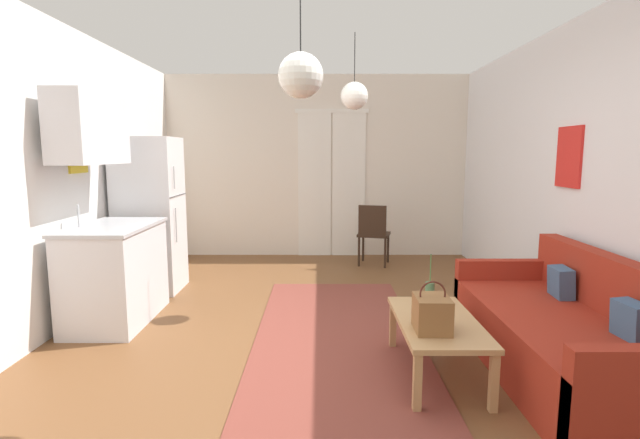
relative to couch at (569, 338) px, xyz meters
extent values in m
cube|color=brown|center=(-1.79, 0.20, -0.33)|extent=(5.05, 8.14, 0.10)
cube|color=silver|center=(-1.79, 4.02, 1.07)|extent=(4.65, 0.10, 2.69)
cube|color=white|center=(-1.83, 3.96, 0.79)|extent=(0.49, 0.02, 2.13)
cube|color=white|center=(-1.31, 3.96, 0.79)|extent=(0.49, 0.02, 2.13)
cube|color=white|center=(-1.57, 3.95, 1.89)|extent=(1.09, 0.03, 0.06)
cube|color=silver|center=(0.48, 0.20, 1.07)|extent=(0.10, 7.74, 2.69)
cube|color=red|center=(0.42, 0.99, 1.24)|extent=(0.02, 0.39, 0.53)
cube|color=yellow|center=(-4.01, 1.30, 1.29)|extent=(0.02, 0.32, 0.40)
cube|color=brown|center=(-1.60, 0.74, -0.27)|extent=(1.38, 3.12, 0.01)
cube|color=maroon|center=(-0.08, 0.00, -0.06)|extent=(0.89, 2.01, 0.44)
cube|color=maroon|center=(0.29, 0.00, 0.14)|extent=(0.15, 2.01, 0.84)
cube|color=maroon|center=(-0.08, 0.95, 0.03)|extent=(0.89, 0.11, 0.61)
cube|color=#3D5B7F|center=(0.13, -0.41, 0.28)|extent=(0.15, 0.24, 0.23)
cube|color=#3D5B7F|center=(0.13, 0.42, 0.28)|extent=(0.15, 0.24, 0.24)
cube|color=tan|center=(-0.93, 0.01, 0.11)|extent=(0.54, 1.04, 0.04)
cube|color=tan|center=(-1.16, -0.47, -0.09)|extent=(0.05, 0.05, 0.37)
cube|color=tan|center=(-0.70, -0.47, -0.09)|extent=(0.05, 0.05, 0.37)
cube|color=tan|center=(-1.16, 0.49, -0.09)|extent=(0.05, 0.05, 0.37)
cube|color=tan|center=(-0.70, 0.49, -0.09)|extent=(0.05, 0.05, 0.37)
cylinder|color=#47704C|center=(-0.91, 0.35, 0.22)|extent=(0.07, 0.07, 0.17)
cylinder|color=#477F42|center=(-0.91, 0.35, 0.41)|extent=(0.01, 0.01, 0.22)
cube|color=brown|center=(-1.02, -0.20, 0.24)|extent=(0.23, 0.27, 0.23)
torus|color=#512319|center=(-1.02, -0.20, 0.38)|extent=(0.17, 0.01, 0.17)
cube|color=white|center=(-3.66, 2.11, 0.59)|extent=(0.65, 0.61, 1.73)
cube|color=#4C4C51|center=(-3.33, 2.11, 0.81)|extent=(0.01, 0.59, 0.01)
cylinder|color=#B7BABF|center=(-3.31, 1.95, 1.01)|extent=(0.02, 0.02, 0.24)
cylinder|color=#B7BABF|center=(-3.31, 1.95, 0.50)|extent=(0.02, 0.02, 0.38)
cube|color=silver|center=(-3.63, 1.10, 0.16)|extent=(0.62, 1.06, 0.87)
cube|color=#B7BABF|center=(-3.63, 1.10, 0.61)|extent=(0.65, 1.09, 0.03)
cube|color=#999BA0|center=(-3.63, 0.99, 0.57)|extent=(0.36, 0.40, 0.10)
cylinder|color=#B7BABF|center=(-3.88, 0.99, 0.73)|extent=(0.02, 0.02, 0.20)
cube|color=silver|center=(-3.78, 1.10, 1.49)|extent=(0.32, 0.95, 0.62)
cylinder|color=black|center=(-0.77, 3.47, -0.07)|extent=(0.03, 0.03, 0.42)
cylinder|color=black|center=(-1.12, 3.56, -0.07)|extent=(0.03, 0.03, 0.42)
cylinder|color=black|center=(-0.86, 3.14, -0.07)|extent=(0.03, 0.03, 0.42)
cylinder|color=black|center=(-1.21, 3.23, -0.07)|extent=(0.03, 0.03, 0.42)
cube|color=black|center=(-0.99, 3.35, 0.15)|extent=(0.51, 0.49, 0.04)
cube|color=black|center=(-1.04, 3.18, 0.37)|extent=(0.37, 0.12, 0.42)
sphere|color=white|center=(-1.85, -0.41, 1.71)|extent=(0.26, 0.26, 0.26)
cylinder|color=black|center=(-1.41, 1.57, 2.19)|extent=(0.01, 0.01, 0.46)
sphere|color=white|center=(-1.41, 1.57, 1.83)|extent=(0.27, 0.27, 0.27)
camera|label=1|loc=(-1.74, -3.14, 1.28)|focal=26.53mm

